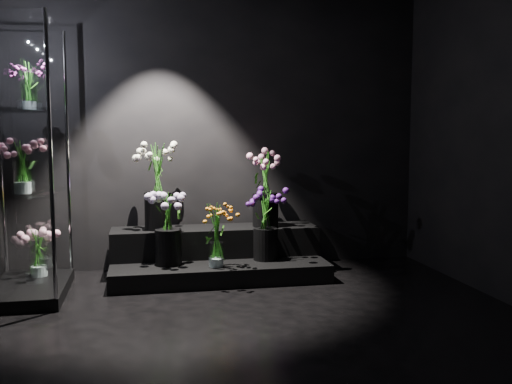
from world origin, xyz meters
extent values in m
plane|color=black|center=(0.00, 0.00, 0.00)|extent=(4.00, 4.00, 0.00)
plane|color=black|center=(0.00, 2.00, 1.40)|extent=(4.00, 0.00, 4.00)
plane|color=black|center=(0.00, -2.00, 1.40)|extent=(4.00, 0.00, 4.00)
cube|color=black|center=(-0.09, 1.52, 0.08)|extent=(1.93, 0.86, 0.16)
cube|color=black|center=(-0.09, 1.73, 0.29)|extent=(1.93, 0.43, 0.27)
cube|color=black|center=(-1.68, 1.23, 0.05)|extent=(0.60, 1.00, 0.10)
cube|color=white|center=(-1.68, 1.23, 0.85)|extent=(0.54, 0.94, 0.01)
cube|color=white|center=(-1.68, 1.23, 1.49)|extent=(0.54, 0.94, 0.01)
cylinder|color=white|center=(-0.14, 1.26, 0.27)|extent=(0.13, 0.13, 0.22)
cylinder|color=black|center=(-0.54, 1.42, 0.32)|extent=(0.23, 0.23, 0.31)
cylinder|color=black|center=(0.33, 1.45, 0.31)|extent=(0.22, 0.22, 0.29)
cylinder|color=black|center=(-0.62, 1.73, 0.60)|extent=(0.25, 0.25, 0.34)
cylinder|color=black|center=(0.39, 1.70, 0.59)|extent=(0.25, 0.25, 0.32)
cylinder|color=white|center=(-1.66, 1.04, 0.98)|extent=(0.14, 0.14, 0.26)
cylinder|color=white|center=(-1.65, 1.38, 1.60)|extent=(0.12, 0.12, 0.21)
cylinder|color=white|center=(-1.64, 1.46, 0.23)|extent=(0.15, 0.15, 0.26)
camera|label=1|loc=(-0.75, -3.56, 1.32)|focal=40.00mm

